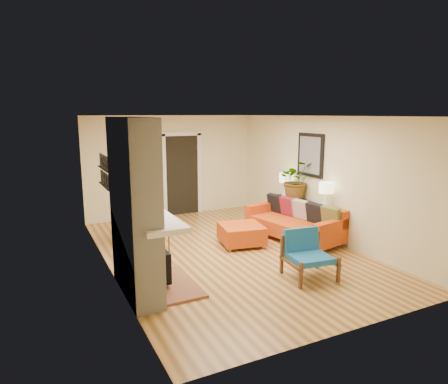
{
  "coord_description": "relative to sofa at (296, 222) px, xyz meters",
  "views": [
    {
      "loc": [
        -3.36,
        -6.61,
        2.65
      ],
      "look_at": [
        0.0,
        0.2,
        1.15
      ],
      "focal_mm": 32.0,
      "sensor_mm": 36.0,
      "label": 1
    }
  ],
  "objects": [
    {
      "name": "room_shell",
      "position": [
        -1.08,
        2.52,
        0.87
      ],
      "size": [
        6.5,
        6.5,
        6.5
      ],
      "color": "tan",
      "rests_on": "ground"
    },
    {
      "name": "fireplace",
      "position": [
        -3.68,
        -1.11,
        0.87
      ],
      "size": [
        1.09,
        1.68,
        2.6
      ],
      "color": "white",
      "rests_on": "ground"
    },
    {
      "name": "sofa",
      "position": [
        0.0,
        0.0,
        0.0
      ],
      "size": [
        1.3,
        2.26,
        0.84
      ],
      "color": "silver",
      "rests_on": "ground"
    },
    {
      "name": "ottoman",
      "position": [
        -1.26,
        0.14,
        -0.12
      ],
      "size": [
        0.96,
        0.96,
        0.42
      ],
      "color": "silver",
      "rests_on": "ground"
    },
    {
      "name": "blue_chair",
      "position": [
        -1.05,
        -1.72,
        0.05
      ],
      "size": [
        0.81,
        0.8,
        0.77
      ],
      "color": "brown",
      "rests_on": "ground"
    },
    {
      "name": "dining_table",
      "position": [
        -3.03,
        1.12,
        0.21
      ],
      "size": [
        0.78,
        1.65,
        0.87
      ],
      "color": "brown",
      "rests_on": "ground"
    },
    {
      "name": "console_table",
      "position": [
        0.39,
        0.28,
        0.21
      ],
      "size": [
        0.34,
        1.85,
        0.72
      ],
      "color": "black",
      "rests_on": "ground"
    },
    {
      "name": "lamp_near",
      "position": [
        0.39,
        -0.45,
        0.7
      ],
      "size": [
        0.3,
        0.3,
        0.54
      ],
      "color": "white",
      "rests_on": "console_table"
    },
    {
      "name": "lamp_far",
      "position": [
        0.39,
        0.99,
        0.7
      ],
      "size": [
        0.3,
        0.3,
        0.54
      ],
      "color": "white",
      "rests_on": "console_table"
    },
    {
      "name": "houseplant",
      "position": [
        0.38,
        0.55,
        0.8
      ],
      "size": [
        0.95,
        0.88,
        0.89
      ],
      "primitive_type": "imported",
      "rotation": [
        0.0,
        0.0,
        -0.26
      ],
      "color": "#1E5919",
      "rests_on": "console_table"
    }
  ]
}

